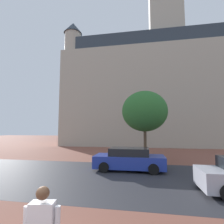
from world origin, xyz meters
TOP-DOWN VIEW (x-y plane):
  - ground_plane at (0.00, 10.00)m, footprint 120.00×120.00m
  - street_asphalt_strip at (0.00, 7.55)m, footprint 120.00×8.00m
  - landmark_building at (4.23, 29.24)m, footprint 29.71×11.44m
  - car_blue at (1.60, 9.31)m, footprint 4.59×2.06m
  - tree_curb_far at (2.71, 13.27)m, footprint 4.05×4.05m

SIDE VIEW (x-z plane):
  - ground_plane at x=0.00m, z-range 0.00..0.00m
  - street_asphalt_strip at x=0.00m, z-range 0.00..0.00m
  - car_blue at x=1.60m, z-range -0.02..1.43m
  - tree_curb_far at x=2.71m, z-range 1.24..7.38m
  - landmark_building at x=4.23m, z-range -7.47..28.38m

